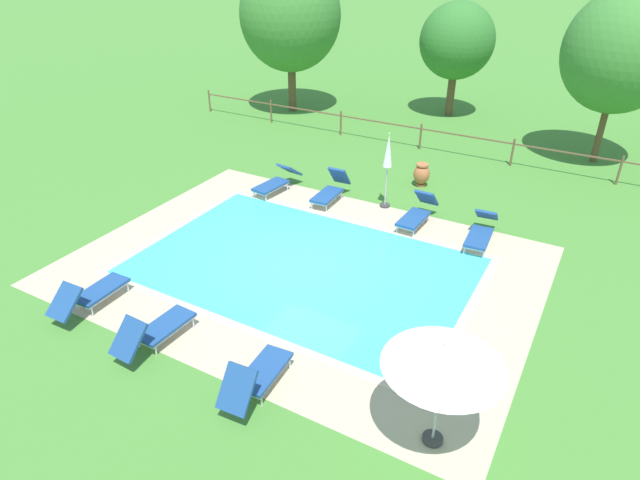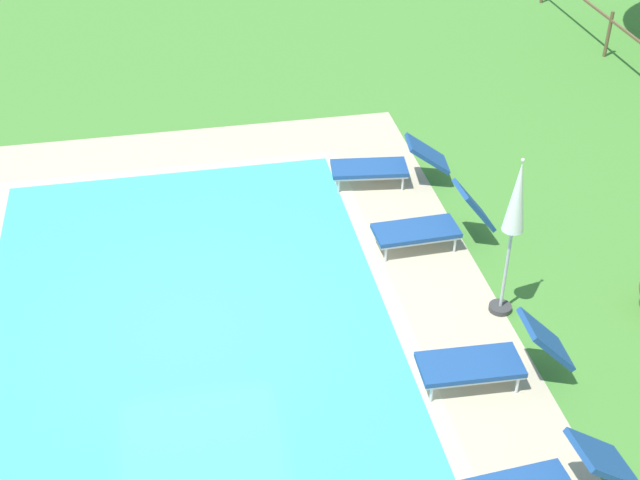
% 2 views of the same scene
% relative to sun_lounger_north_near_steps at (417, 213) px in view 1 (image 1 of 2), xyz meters
% --- Properties ---
extents(ground_plane, '(160.00, 160.00, 0.00)m').
position_rel_sun_lounger_north_near_steps_xyz_m(ground_plane, '(-1.76, -3.70, -0.39)').
color(ground_plane, '#478433').
extents(pool_deck_paving, '(11.75, 8.77, 0.01)m').
position_rel_sun_lounger_north_near_steps_xyz_m(pool_deck_paving, '(-1.76, -3.70, -0.38)').
color(pool_deck_paving, '#BCAD8E').
rests_on(pool_deck_paving, ground).
extents(swimming_pool_water, '(8.53, 5.55, 0.01)m').
position_rel_sun_lounger_north_near_steps_xyz_m(swimming_pool_water, '(-1.76, -3.70, -0.38)').
color(swimming_pool_water, '#42CCD6').
rests_on(swimming_pool_water, ground).
extents(pool_coping_rim, '(9.01, 6.03, 0.01)m').
position_rel_sun_lounger_north_near_steps_xyz_m(pool_coping_rim, '(-1.76, -3.70, -0.38)').
color(pool_coping_rim, beige).
rests_on(pool_coping_rim, ground).
extents(sun_lounger_north_near_steps, '(0.68, 1.95, 0.93)m').
position_rel_sun_lounger_north_near_steps_xyz_m(sun_lounger_north_near_steps, '(0.00, 0.00, 0.00)').
color(sun_lounger_north_near_steps, navy).
rests_on(sun_lounger_north_near_steps, ground).
extents(sun_lounger_north_mid, '(0.73, 1.90, 0.98)m').
position_rel_sun_lounger_north_near_steps_xyz_m(sun_lounger_north_mid, '(-0.20, -7.97, 0.01)').
color(sun_lounger_north_mid, navy).
rests_on(sun_lounger_north_mid, ground).
extents(sun_lounger_north_far, '(0.84, 2.07, 0.82)m').
position_rel_sun_lounger_north_near_steps_xyz_m(sun_lounger_north_far, '(-4.99, -0.07, -0.02)').
color(sun_lounger_north_far, navy).
rests_on(sun_lounger_north_far, ground).
extents(sun_lounger_north_end, '(0.66, 1.98, 0.88)m').
position_rel_sun_lounger_north_near_steps_xyz_m(sun_lounger_north_end, '(-5.10, -7.65, -0.01)').
color(sun_lounger_north_end, navy).
rests_on(sun_lounger_north_end, ground).
extents(sun_lounger_south_near_corner, '(0.66, 1.87, 0.99)m').
position_rel_sun_lounger_north_near_steps_xyz_m(sun_lounger_south_near_corner, '(-3.03, 0.17, 0.01)').
color(sun_lounger_south_near_corner, navy).
rests_on(sun_lounger_south_near_corner, ground).
extents(sun_lounger_south_mid, '(0.68, 1.94, 0.93)m').
position_rel_sun_lounger_north_near_steps_xyz_m(sun_lounger_south_mid, '(-2.85, -7.90, 0.00)').
color(sun_lounger_south_mid, navy).
rests_on(sun_lounger_south_mid, ground).
extents(sun_lounger_south_far, '(0.74, 2.04, 0.84)m').
position_rel_sun_lounger_north_near_steps_xyz_m(sun_lounger_south_far, '(1.96, -0.18, -0.01)').
color(sun_lounger_south_far, navy).
rests_on(sun_lounger_south_far, ground).
extents(patio_umbrella_open_foreground, '(2.00, 2.00, 2.19)m').
position_rel_sun_lounger_north_near_steps_xyz_m(patio_umbrella_open_foreground, '(3.11, -7.43, 1.53)').
color(patio_umbrella_open_foreground, '#383838').
rests_on(patio_umbrella_open_foreground, ground).
extents(patio_umbrella_closed_row_west, '(0.32, 0.32, 2.45)m').
position_rel_sun_lounger_north_near_steps_xyz_m(patio_umbrella_closed_row_west, '(-1.31, 0.65, 1.32)').
color(patio_umbrella_closed_row_west, '#383838').
rests_on(patio_umbrella_closed_row_west, ground).
extents(terracotta_urn_near_fence, '(0.56, 0.56, 0.80)m').
position_rel_sun_lounger_north_near_steps_xyz_m(terracotta_urn_near_fence, '(-0.89, 2.78, 0.04)').
color(terracotta_urn_near_fence, '#B7663D').
rests_on(terracotta_urn_near_fence, ground).
extents(perimeter_fence, '(21.77, 0.08, 1.05)m').
position_rel_sun_lounger_north_near_steps_xyz_m(perimeter_fence, '(-2.22, 6.23, 0.31)').
color(perimeter_fence, brown).
rests_on(perimeter_fence, ground).
extents(tree_far_west, '(3.37, 3.37, 5.10)m').
position_rel_sun_lounger_north_near_steps_xyz_m(tree_far_west, '(-2.69, 11.46, 3.00)').
color(tree_far_west, brown).
rests_on(tree_far_west, ground).
extents(tree_west_mid, '(4.63, 4.63, 6.87)m').
position_rel_sun_lounger_north_near_steps_xyz_m(tree_west_mid, '(-9.64, 8.40, 3.98)').
color(tree_west_mid, brown).
rests_on(tree_west_mid, ground).
extents(tree_centre, '(3.98, 3.98, 6.20)m').
position_rel_sun_lounger_north_near_steps_xyz_m(tree_centre, '(4.07, 8.23, 3.67)').
color(tree_centre, brown).
rests_on(tree_centre, ground).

